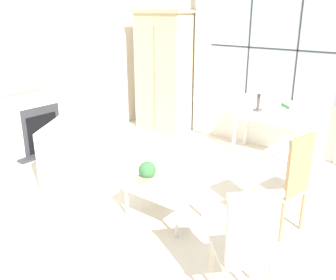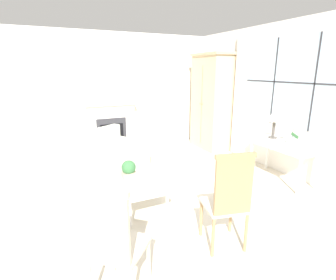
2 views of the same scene
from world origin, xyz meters
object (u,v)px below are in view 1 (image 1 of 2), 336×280
armoire (163,72)px  console_table (271,118)px  coffee_table (165,189)px  pillar_candle (178,183)px  potted_plant_small (147,173)px  table_lamp (260,87)px  potted_orchid (283,105)px  side_chair_wooden (290,180)px  fireplace (37,114)px  accent_chair_wooden (246,243)px  armchair_upholstered (80,161)px

armoire → console_table: 2.35m
coffee_table → pillar_candle: bearing=16.8°
console_table → potted_plant_small: 2.76m
table_lamp → potted_orchid: size_ratio=1.18×
table_lamp → coffee_table: table_lamp is taller
armoire → side_chair_wooden: 4.04m
potted_orchid → coffee_table: 2.69m
fireplace → armoire: 2.52m
armoire → table_lamp: armoire is taller
potted_plant_small → potted_orchid: bearing=79.6°
accent_chair_wooden → coffee_table: bearing=153.0°
armchair_upholstered → potted_plant_small: armchair_upholstered is taller
armoire → coffee_table: 3.52m
console_table → potted_plant_small: size_ratio=4.30×
potted_orchid → console_table: bearing=169.9°
table_lamp → side_chair_wooden: size_ratio=0.44×
console_table → armchair_upholstered: 3.14m
potted_plant_small → table_lamp: bearing=88.4°
console_table → pillar_candle: bearing=-89.2°
console_table → side_chair_wooden: size_ratio=1.01×
side_chair_wooden → accent_chair_wooden: bearing=-83.2°
potted_orchid → coffee_table: bearing=-96.6°
table_lamp → potted_orchid: bearing=-0.7°
armchair_upholstered → armoire: bearing=101.9°
side_chair_wooden → pillar_candle: (-1.09, -0.53, -0.17)m
fireplace → armchair_upholstered: size_ratio=1.56×
potted_orchid → accent_chair_wooden: bearing=-71.8°
fireplace → potted_orchid: 4.03m
side_chair_wooden → coffee_table: 1.40m
armoire → armchair_upholstered: armoire is taller
table_lamp → accent_chair_wooden: bearing=-65.6°
potted_orchid → side_chair_wooden: potted_orchid is taller
armoire → potted_plant_small: size_ratio=8.59×
console_table → side_chair_wooden: 2.36m
fireplace → armoire: armoire is taller
side_chair_wooden → potted_plant_small: side_chair_wooden is taller
table_lamp → armoire: bearing=179.2°
table_lamp → potted_plant_small: table_lamp is taller
side_chair_wooden → pillar_candle: 1.23m
potted_orchid → accent_chair_wooden: 3.52m
table_lamp → potted_orchid: (0.42, -0.01, -0.23)m
potted_plant_small → pillar_candle: potted_plant_small is taller
side_chair_wooden → pillar_candle: bearing=-154.2°
armchair_upholstered → potted_plant_small: (1.43, -0.15, 0.27)m
potted_orchid → coffee_table: size_ratio=0.51×
accent_chair_wooden → potted_plant_small: size_ratio=4.11×
console_table → side_chair_wooden: side_chair_wooden is taller
table_lamp → pillar_candle: table_lamp is taller
table_lamp → potted_plant_small: size_ratio=1.88×
fireplace → accent_chair_wooden: 4.53m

